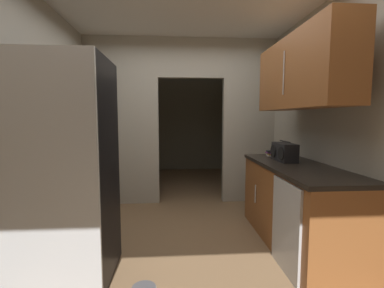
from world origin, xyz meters
TOP-DOWN VIEW (x-y plane):
  - ground at (0.00, 0.00)m, footprint 20.00×20.00m
  - kitchen_overhead_slab at (0.00, 0.48)m, footprint 3.42×7.21m
  - kitchen_partition at (-0.05, 1.60)m, footprint 3.02×0.12m
  - adjoining_room_shell at (0.00, 3.51)m, footprint 3.02×2.88m
  - kitchen_flank_right at (1.56, -0.45)m, footprint 0.10×4.10m
  - refrigerator at (-1.09, -0.45)m, footprint 0.83×0.76m
  - lower_cabinet_run at (1.17, -0.01)m, footprint 0.67×1.76m
  - dishwasher at (0.85, -0.50)m, footprint 0.02×0.56m
  - upper_cabinet_counterside at (1.17, -0.01)m, footprint 0.36×1.58m
  - boombox at (1.14, 0.26)m, footprint 0.18×0.39m
  - book_stack at (1.15, 0.65)m, footprint 0.15×0.17m

SIDE VIEW (x-z plane):
  - ground at x=0.00m, z-range 0.00..0.00m
  - dishwasher at x=0.85m, z-range 0.00..0.82m
  - lower_cabinet_run at x=1.17m, z-range 0.00..0.88m
  - book_stack at x=1.15m, z-range 0.88..0.96m
  - refrigerator at x=-1.09m, z-range 0.00..1.87m
  - boombox at x=1.14m, z-range 0.87..1.10m
  - adjoining_room_shell at x=0.00m, z-range 0.00..2.63m
  - kitchen_flank_right at x=1.56m, z-range 0.00..2.63m
  - kitchen_partition at x=-0.05m, z-range 0.11..2.74m
  - upper_cabinet_counterside at x=1.17m, z-range 1.47..2.20m
  - kitchen_overhead_slab at x=0.00m, z-range 2.63..2.69m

